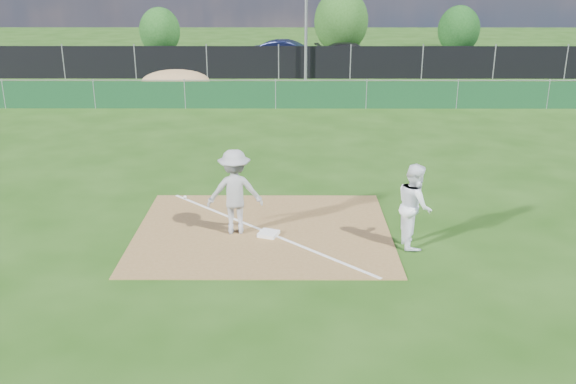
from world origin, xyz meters
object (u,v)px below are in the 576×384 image
at_px(play_at_first, 235,192).
at_px(tree_mid, 341,21).
at_px(car_mid, 289,53).
at_px(first_base, 268,234).
at_px(car_left, 197,57).
at_px(light_pole, 306,5).
at_px(tree_right, 459,30).
at_px(runner, 414,205).
at_px(tree_left, 160,31).
at_px(car_right, 353,54).

bearing_deg(play_at_first, tree_mid, 81.46).
bearing_deg(play_at_first, car_mid, 87.48).
height_order(first_base, car_left, car_left).
relative_size(first_base, tree_mid, 0.09).
bearing_deg(light_pole, tree_mid, 75.68).
bearing_deg(car_mid, tree_mid, -25.48).
bearing_deg(tree_right, car_left, -160.55).
bearing_deg(car_mid, car_left, 109.22).
relative_size(car_left, tree_mid, 0.87).
distance_m(light_pole, car_mid, 6.20).
distance_m(play_at_first, runner, 4.10).
bearing_deg(play_at_first, tree_left, 103.82).
distance_m(first_base, tree_right, 34.62).
xyz_separation_m(first_base, car_right, (4.48, 27.54, 0.64)).
bearing_deg(tree_left, car_right, -18.17).
distance_m(light_pole, play_at_first, 22.06).
bearing_deg(light_pole, first_base, -93.55).
relative_size(play_at_first, tree_right, 0.59).
height_order(play_at_first, car_left, play_at_first).
height_order(tree_mid, tree_right, tree_mid).
bearing_deg(runner, tree_right, -18.80).
xyz_separation_m(light_pole, runner, (1.90, -22.46, -3.05)).
bearing_deg(car_right, car_mid, 90.77).
xyz_separation_m(car_left, car_right, (9.73, 1.43, 0.03)).
relative_size(light_pole, car_mid, 1.68).
xyz_separation_m(runner, tree_mid, (0.83, 33.16, 1.36)).
bearing_deg(runner, tree_left, 16.71).
bearing_deg(tree_right, car_right, -148.64).
height_order(first_base, tree_right, tree_right).
relative_size(play_at_first, car_right, 0.42).
xyz_separation_m(car_mid, tree_mid, (3.69, 5.48, 1.52)).
distance_m(play_at_first, tree_mid, 32.85).
height_order(runner, car_left, runner).
xyz_separation_m(tree_left, tree_mid, (12.64, 0.86, 0.60)).
relative_size(light_pole, tree_right, 2.33).
bearing_deg(runner, first_base, 78.17).
height_order(light_pole, runner, light_pole).
distance_m(car_left, car_mid, 5.76).
relative_size(car_right, tree_right, 1.39).
height_order(first_base, car_right, car_right).
height_order(car_left, car_mid, car_mid).
xyz_separation_m(car_left, car_mid, (5.66, 1.08, 0.12)).
relative_size(play_at_first, car_left, 0.51).
height_order(play_at_first, tree_right, tree_right).
bearing_deg(car_left, car_mid, -61.28).
height_order(play_at_first, tree_mid, tree_mid).
xyz_separation_m(first_base, car_left, (-5.25, 26.11, 0.61)).
xyz_separation_m(first_base, tree_right, (12.31, 32.32, 1.70)).
xyz_separation_m(car_mid, car_right, (4.07, 0.35, -0.09)).
bearing_deg(runner, car_right, -5.86).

